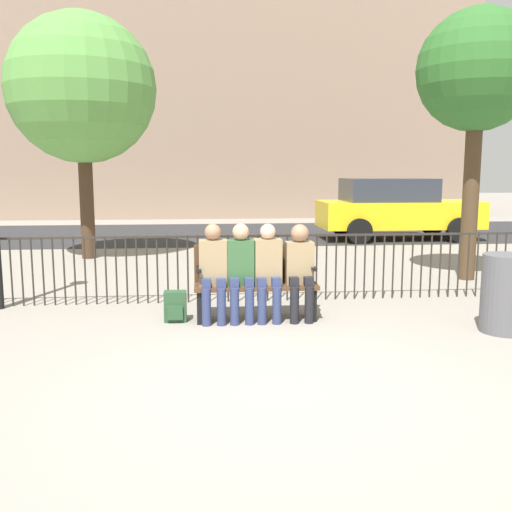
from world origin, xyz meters
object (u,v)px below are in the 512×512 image
Objects in this scene: tree_1 at (82,89)px; parked_car_0 at (395,208)px; seated_person_3 at (300,266)px; backpack at (175,307)px; tree_0 at (478,73)px; seated_person_2 at (268,267)px; trash_bin at (506,294)px; seated_person_1 at (241,267)px; seated_person_0 at (213,268)px; park_bench at (255,280)px.

parked_car_0 is at bearing 19.32° from tree_1.
parked_car_0 is (3.94, 8.00, 0.17)m from seated_person_3.
tree_1 is 8.39m from parked_car_0.
backpack is 0.09× the size of parked_car_0.
tree_0 is at bearing 35.84° from seated_person_3.
tree_0 is (3.67, 2.37, 2.72)m from seated_person_2.
trash_bin reaches higher than backpack.
seated_person_1 is 3.20× the size of backpack.
tree_1 reaches higher than seated_person_2.
tree_1 reaches higher than tree_0.
trash_bin is at bearing -15.74° from seated_person_2.
parked_car_0 reaches higher than backpack.
backpack is at bearing 175.92° from seated_person_1.
tree_1 is 8.97m from trash_bin.
parked_car_0 is at bearing 79.10° from trash_bin.
trash_bin is (3.32, -0.75, -0.22)m from seated_person_0.
seated_person_0 is 9.44m from parked_car_0.
seated_person_0 is 6.54m from tree_1.
seated_person_1 is 9.26m from parked_car_0.
seated_person_0 is 1.01× the size of seated_person_3.
parked_car_0 is at bearing 60.36° from park_bench.
tree_0 is (4.00, 2.37, 2.72)m from seated_person_1.
park_bench is 9.06m from parked_car_0.
seated_person_1 is 3.08m from trash_bin.
seated_person_1 is at bearing 179.94° from seated_person_3.
seated_person_2 is 1.23m from backpack.
seated_person_3 is 7.02m from tree_1.
tree_1 is 1.18× the size of parked_car_0.
tree_1 is (-6.86, 2.99, 0.07)m from tree_0.
tree_1 reaches higher than park_bench.
seated_person_3 is 2.39m from trash_bin.
seated_person_3 is at bearing 161.70° from trash_bin.
seated_person_0 is 5.64m from tree_0.
tree_1 is at bearing 156.46° from tree_0.
backpack is at bearing 173.00° from seated_person_0.
tree_0 is at bearing 25.67° from backpack.
park_bench is 1.26× the size of seated_person_0.
seated_person_2 is (0.14, -0.13, 0.18)m from park_bench.
tree_0 reaches higher than seated_person_0.
seated_person_0 is 0.34m from seated_person_1.
park_bench is 0.34× the size of tree_0.
trash_bin is (2.98, -0.75, -0.22)m from seated_person_1.
trash_bin is at bearing -14.07° from seated_person_1.
park_bench is at bearing -119.64° from parked_car_0.
backpack is at bearing -124.57° from parked_car_0.
park_bench is 0.57m from seated_person_0.
seated_person_0 reaches higher than seated_person_2.
seated_person_3 is 0.28× the size of parked_car_0.
backpack is 3.88m from trash_bin.
tree_1 is at bearing 120.76° from seated_person_2.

